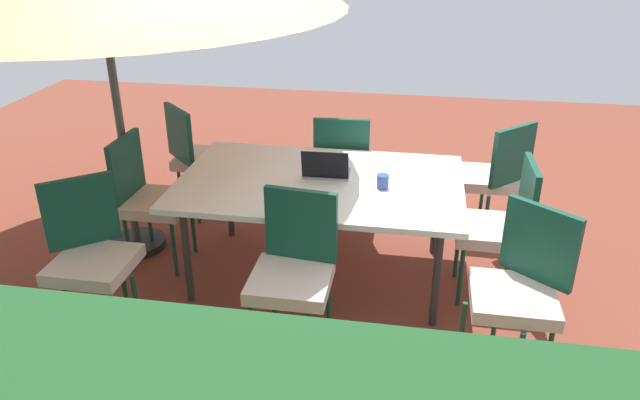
{
  "coord_description": "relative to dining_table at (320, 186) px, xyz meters",
  "views": [
    {
      "loc": [
        -0.64,
        3.76,
        2.42
      ],
      "look_at": [
        0.0,
        0.0,
        0.6
      ],
      "focal_mm": 34.16,
      "sensor_mm": 36.0,
      "label": 1
    }
  ],
  "objects": [
    {
      "name": "dining_table",
      "position": [
        0.0,
        0.0,
        0.0
      ],
      "size": [
        1.94,
        1.24,
        0.76
      ],
      "color": "white",
      "rests_on": "ground_plane"
    },
    {
      "name": "chair_north",
      "position": [
        0.02,
        0.81,
        -0.16
      ],
      "size": [
        0.47,
        0.48,
        0.98
      ],
      "rotation": [
        0.0,
        0.0,
        3.03
      ],
      "color": "beige",
      "rests_on": "ground_plane"
    },
    {
      "name": "chair_west",
      "position": [
        -1.22,
        0.03,
        -0.16
      ],
      "size": [
        0.47,
        0.46,
        0.98
      ],
      "rotation": [
        0.0,
        0.0,
        1.6
      ],
      "color": "beige",
      "rests_on": "ground_plane"
    },
    {
      "name": "chair_south",
      "position": [
        -0.04,
        -0.83,
        -0.16
      ],
      "size": [
        0.46,
        0.47,
        0.98
      ],
      "rotation": [
        0.0,
        0.0,
        0.07
      ],
      "color": "beige",
      "rests_on": "ground_plane"
    },
    {
      "name": "chair_northeast",
      "position": [
        1.28,
        0.84,
        -0.16
      ],
      "size": [
        0.58,
        0.58,
        0.98
      ],
      "rotation": [
        0.0,
        0.0,
        3.82
      ],
      "color": "beige",
      "rests_on": "ground_plane"
    },
    {
      "name": "ground_plane",
      "position": [
        0.0,
        0.0,
        -0.72
      ],
      "size": [
        10.0,
        10.0,
        0.02
      ],
      "primitive_type": "cube",
      "color": "brown"
    },
    {
      "name": "cup",
      "position": [
        -0.43,
        0.06,
        0.09
      ],
      "size": [
        0.08,
        0.08,
        0.09
      ],
      "primitive_type": "cylinder",
      "color": "#334C99",
      "rests_on": "dining_table"
    },
    {
      "name": "chair_southwest",
      "position": [
        -1.26,
        -0.82,
        -0.16
      ],
      "size": [
        0.59,
        0.59,
        0.98
      ],
      "rotation": [
        0.0,
        0.0,
        0.77
      ],
      "color": "beige",
      "rests_on": "ground_plane"
    },
    {
      "name": "chair_southeast",
      "position": [
        1.2,
        -0.84,
        -0.16
      ],
      "size": [
        0.59,
        0.59,
        0.98
      ],
      "rotation": [
        0.0,
        0.0,
        5.5
      ],
      "color": "beige",
      "rests_on": "ground_plane"
    },
    {
      "name": "chair_east",
      "position": [
        1.27,
        0.01,
        -0.16
      ],
      "size": [
        0.47,
        0.46,
        0.98
      ],
      "rotation": [
        0.0,
        0.0,
        4.69
      ],
      "color": "beige",
      "rests_on": "ground_plane"
    },
    {
      "name": "laptop",
      "position": [
        -0.03,
        -0.06,
        0.09
      ],
      "size": [
        0.33,
        0.26,
        0.21
      ],
      "rotation": [
        0.0,
        0.0,
        0.04
      ],
      "color": "gray",
      "rests_on": "dining_table"
    },
    {
      "name": "chair_northwest",
      "position": [
        -1.26,
        0.78,
        -0.16
      ],
      "size": [
        0.58,
        0.58,
        0.98
      ],
      "rotation": [
        0.0,
        0.0,
        2.48
      ],
      "color": "beige",
      "rests_on": "ground_plane"
    }
  ]
}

